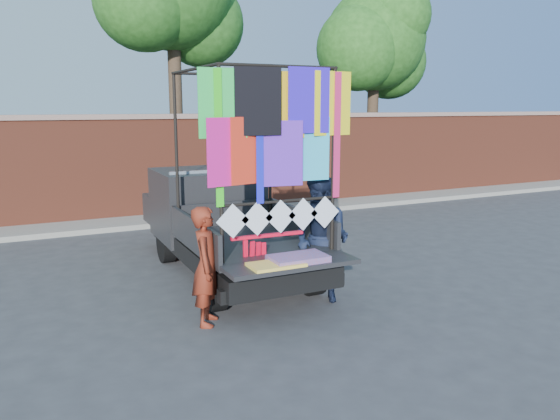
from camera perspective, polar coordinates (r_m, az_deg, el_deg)
name	(u,v)px	position (r m, az deg, el deg)	size (l,w,h in m)	color
ground	(265,306)	(7.89, -1.57, -10.02)	(90.00, 90.00, 0.00)	#38383A
brick_wall	(152,166)	(14.14, -13.27, 4.53)	(30.00, 0.45, 2.61)	brown
curb	(160,220)	(13.66, -12.40, -1.03)	(30.00, 1.20, 0.12)	gray
tree_right	(377,43)	(18.30, 10.07, 16.77)	(4.20, 3.30, 6.62)	#38281C
pickup_truck	(217,219)	(9.68, -6.63, -0.96)	(2.10, 5.28, 3.32)	black
woman	(207,266)	(7.12, -7.66, -5.81)	(0.57, 0.37, 1.56)	maroon
man	(322,239)	(7.90, 4.39, -3.07)	(0.89, 0.69, 1.83)	#141C33
streamer_bundle	(260,251)	(7.41, -2.09, -4.35)	(1.05, 0.10, 0.71)	#FF0D2D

